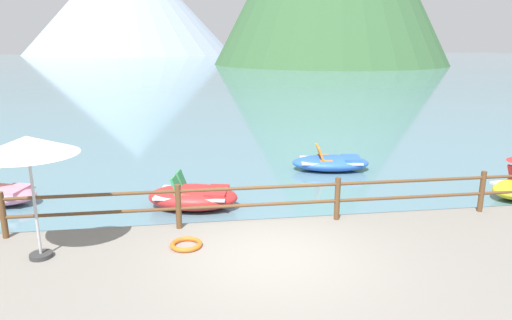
{
  "coord_description": "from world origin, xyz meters",
  "views": [
    {
      "loc": [
        -1.41,
        -7.58,
        4.21
      ],
      "look_at": [
        0.42,
        5.0,
        0.9
      ],
      "focal_mm": 32.48,
      "sensor_mm": 36.0,
      "label": 1
    }
  ],
  "objects_px": {
    "beach_umbrella": "(27,147)",
    "pedal_boat_2": "(193,196)",
    "life_ring": "(186,244)",
    "pedal_boat_0": "(331,163)"
  },
  "relations": [
    {
      "from": "life_ring",
      "to": "beach_umbrella",
      "type": "bearing_deg",
      "value": -178.21
    },
    {
      "from": "life_ring",
      "to": "pedal_boat_0",
      "type": "xyz_separation_m",
      "value": [
        4.74,
        6.11,
        -0.18
      ]
    },
    {
      "from": "life_ring",
      "to": "pedal_boat_0",
      "type": "relative_size",
      "value": 0.23
    },
    {
      "from": "beach_umbrella",
      "to": "pedal_boat_0",
      "type": "bearing_deg",
      "value": 40.17
    },
    {
      "from": "beach_umbrella",
      "to": "life_ring",
      "type": "distance_m",
      "value": 3.28
    },
    {
      "from": "pedal_boat_2",
      "to": "beach_umbrella",
      "type": "bearing_deg",
      "value": -130.5
    },
    {
      "from": "beach_umbrella",
      "to": "pedal_boat_2",
      "type": "xyz_separation_m",
      "value": [
        2.77,
        3.24,
        -2.13
      ]
    },
    {
      "from": "pedal_boat_0",
      "to": "pedal_boat_2",
      "type": "bearing_deg",
      "value": -147.11
    },
    {
      "from": "beach_umbrella",
      "to": "pedal_boat_2",
      "type": "bearing_deg",
      "value": 49.5
    },
    {
      "from": "beach_umbrella",
      "to": "pedal_boat_2",
      "type": "height_order",
      "value": "beach_umbrella"
    }
  ]
}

